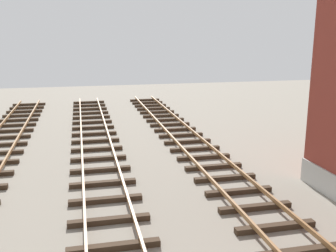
{
  "coord_description": "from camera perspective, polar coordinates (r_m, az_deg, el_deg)",
  "views": [
    {
      "loc": [
        -4.53,
        -4.02,
        5.61
      ],
      "look_at": [
        -1.27,
        10.35,
        2.13
      ],
      "focal_mm": 41.74,
      "sensor_mm": 36.0,
      "label": 1
    }
  ],
  "objects": []
}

